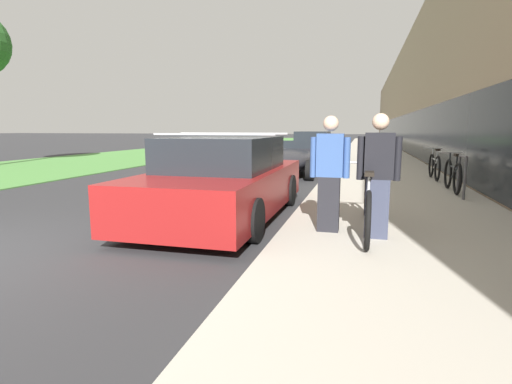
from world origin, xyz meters
name	(u,v)px	position (x,y,z in m)	size (l,w,h in m)	color
sidewalk_slab	(374,154)	(5.27, 21.00, 0.07)	(3.48, 70.00, 0.13)	#BCB5A5
storefront_facade	(473,98)	(12.04, 29.00, 3.62)	(10.01, 70.00, 7.26)	tan
lawn_strip	(197,148)	(-7.53, 25.00, 0.01)	(7.20, 70.00, 0.03)	#518E42
tandem_bicycle	(367,203)	(4.66, 2.35, 0.50)	(0.52, 2.55, 0.87)	black
person_rider	(378,176)	(4.78, 2.02, 0.91)	(0.52, 0.21, 1.54)	#33384C
person_bystander	(330,174)	(4.17, 2.20, 0.90)	(0.52, 0.20, 1.53)	black
bike_rack_hoop	(462,172)	(6.50, 5.54, 0.65)	(0.05, 0.60, 0.84)	#4C4C51
cruiser_bike_nearest	(453,175)	(6.50, 6.34, 0.49)	(0.52, 1.62, 0.85)	black
cruiser_bike_middle	(434,166)	(6.49, 8.57, 0.49)	(0.52, 1.63, 0.85)	black
parked_sedan_curbside	(224,181)	(2.34, 3.17, 0.63)	(1.98, 4.46, 1.42)	maroon
vintage_roadster_curbside	(290,160)	(2.33, 9.59, 0.48)	(1.84, 4.13, 1.10)	black
parked_sedan_far	(313,148)	(2.38, 15.26, 0.63)	(1.73, 4.49, 1.37)	black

